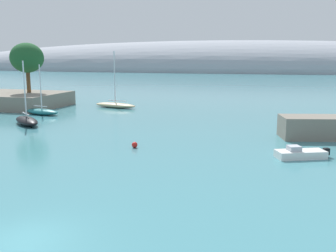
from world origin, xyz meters
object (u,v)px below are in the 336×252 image
(sailboat_sand_mid_mooring, at_px, (115,105))
(motorboat_white_foreground, at_px, (301,154))
(mooring_buoy_red, at_px, (135,145))
(sailboat_teal_outer_mooring, at_px, (42,111))
(sailboat_black_near_shore, at_px, (27,120))
(tree_clump_shore, at_px, (27,58))

(sailboat_sand_mid_mooring, height_order, motorboat_white_foreground, sailboat_sand_mid_mooring)
(sailboat_sand_mid_mooring, xyz_separation_m, mooring_buoy_red, (12.63, -24.58, -0.22))
(sailboat_sand_mid_mooring, bearing_deg, mooring_buoy_red, 128.84)
(sailboat_sand_mid_mooring, bearing_deg, motorboat_white_foreground, 149.33)
(sailboat_sand_mid_mooring, height_order, sailboat_teal_outer_mooring, sailboat_sand_mid_mooring)
(sailboat_black_near_shore, xyz_separation_m, motorboat_white_foreground, (30.45, -6.98, -0.18))
(tree_clump_shore, bearing_deg, motorboat_white_foreground, -28.40)
(mooring_buoy_red, bearing_deg, motorboat_white_foreground, 1.41)
(sailboat_sand_mid_mooring, distance_m, sailboat_teal_outer_mooring, 11.87)
(tree_clump_shore, height_order, sailboat_teal_outer_mooring, tree_clump_shore)
(motorboat_white_foreground, bearing_deg, sailboat_sand_mid_mooring, -65.83)
(sailboat_teal_outer_mooring, height_order, mooring_buoy_red, sailboat_teal_outer_mooring)
(tree_clump_shore, height_order, motorboat_white_foreground, tree_clump_shore)
(sailboat_teal_outer_mooring, bearing_deg, sailboat_black_near_shore, -56.77)
(tree_clump_shore, relative_size, sailboat_black_near_shore, 1.05)
(sailboat_teal_outer_mooring, bearing_deg, sailboat_sand_mid_mooring, 66.45)
(motorboat_white_foreground, height_order, mooring_buoy_red, motorboat_white_foreground)
(tree_clump_shore, distance_m, sailboat_teal_outer_mooring, 12.84)
(tree_clump_shore, xyz_separation_m, sailboat_black_near_shore, (10.37, -15.08, -7.25))
(sailboat_sand_mid_mooring, bearing_deg, sailboat_black_near_shore, 89.16)
(tree_clump_shore, xyz_separation_m, motorboat_white_foreground, (40.82, -22.07, -7.43))
(sailboat_teal_outer_mooring, height_order, motorboat_white_foreground, sailboat_teal_outer_mooring)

